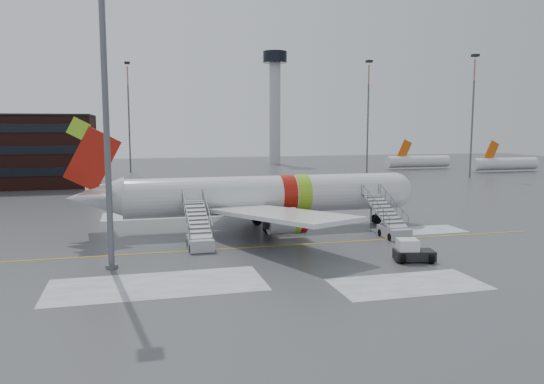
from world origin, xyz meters
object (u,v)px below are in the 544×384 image
object	(u,v)px
airstair_fwd	(391,225)
airstair_aft	(199,235)
airliner	(258,196)
pushback_tug	(412,251)
light_mast_near	(104,73)

from	to	relation	value
airstair_fwd	airstair_aft	distance (m)	17.98
airliner	pushback_tug	distance (m)	17.75
airliner	pushback_tug	size ratio (longest dim) A/B	10.59
airliner	airstair_fwd	xyz separation A→B (m)	(11.29, -6.54, -2.35)
airstair_fwd	pushback_tug	bearing A→B (deg)	-107.13
airliner	light_mast_near	size ratio (longest dim) A/B	1.28
airstair_fwd	pushback_tug	distance (m)	9.18
airstair_aft	pushback_tug	xyz separation A→B (m)	(15.28, -8.76, -0.30)
airliner	airstair_fwd	bearing A→B (deg)	-30.06
airstair_aft	pushback_tug	bearing A→B (deg)	-29.84
airstair_aft	light_mast_near	xyz separation A→B (m)	(-7.01, -5.12, 12.98)
pushback_tug	light_mast_near	distance (m)	26.20
airliner	light_mast_near	world-z (taller)	light_mast_near
airstair_fwd	airstair_aft	bearing A→B (deg)	180.00
airstair_fwd	pushback_tug	world-z (taller)	airstair_fwd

